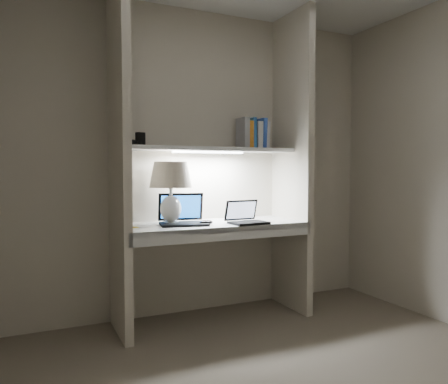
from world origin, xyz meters
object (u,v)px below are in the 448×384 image
table_lamp (171,182)px  laptop_main (183,217)px  speaker (242,210)px  laptop_netbook (246,218)px  book_row (253,134)px

table_lamp → laptop_main: (0.08, -0.03, -0.27)m
table_lamp → speaker: bearing=14.2°
table_lamp → laptop_netbook: size_ratio=1.64×
speaker → book_row: (0.06, -0.08, 0.65)m
table_lamp → laptop_main: size_ratio=1.20×
table_lamp → book_row: (0.76, 0.10, 0.39)m
book_row → speaker: bearing=124.7°
laptop_main → speaker: size_ratio=3.10×
laptop_main → laptop_netbook: size_ratio=1.36×
laptop_main → table_lamp: bearing=168.9°
table_lamp → book_row: book_row is taller
table_lamp → book_row: bearing=7.3°
table_lamp → book_row: size_ratio=1.85×
table_lamp → speaker: (0.70, 0.18, -0.26)m
table_lamp → laptop_main: table_lamp is taller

